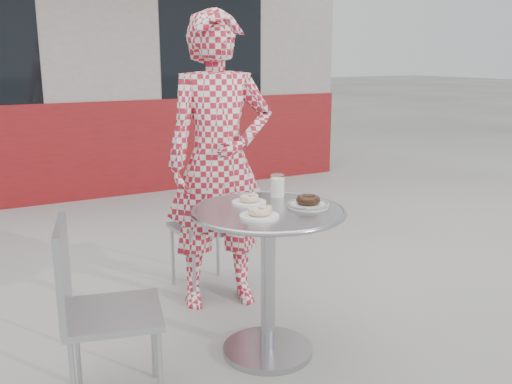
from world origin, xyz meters
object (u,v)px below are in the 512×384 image
chair_left (113,350)px  plate_far (249,200)px  seated_person (219,162)px  milk_cup (278,186)px  chair_far (207,252)px  plate_near (260,213)px  plate_checker (308,203)px  bistro_table (268,246)px

chair_left → plate_far: bearing=-61.2°
seated_person → milk_cup: 0.51m
chair_far → plate_near: 1.12m
plate_far → plate_near: bearing=-107.0°
plate_near → plate_checker: size_ratio=0.88×
bistro_table → seated_person: size_ratio=0.44×
chair_far → seated_person: bearing=88.5°
seated_person → plate_near: size_ratio=9.55×
bistro_table → plate_near: size_ratio=4.19×
bistro_table → plate_checker: (0.19, -0.05, 0.20)m
chair_far → plate_checker: (0.13, -0.92, 0.52)m
plate_far → chair_left: bearing=-165.1°
chair_left → plate_checker: chair_left is taller
plate_near → milk_cup: bearing=47.6°
seated_person → plate_checker: bearing=-67.5°
chair_far → milk_cup: 0.89m
chair_far → plate_checker: same height
seated_person → plate_checker: size_ratio=8.37×
bistro_table → chair_far: chair_far is taller
chair_left → bistro_table: bearing=-71.6°
bistro_table → plate_near: 0.25m
chair_left → seated_person: (0.85, 0.75, 0.60)m
chair_left → seated_person: size_ratio=0.48×
chair_far → milk_cup: bearing=96.1°
plate_checker → milk_cup: size_ratio=1.75×
chair_left → milk_cup: 1.13m
plate_far → milk_cup: 0.20m
chair_far → plate_far: chair_far is taller
chair_left → seated_person: 1.28m
seated_person → plate_near: (-0.17, -0.78, -0.09)m
chair_far → plate_near: (-0.16, -0.98, 0.52)m
bistro_table → seated_person: (0.07, 0.68, 0.29)m
seated_person → milk_cup: bearing=-66.2°
chair_left → plate_checker: size_ratio=4.00×
seated_person → plate_far: size_ratio=10.14×
chair_left → plate_checker: 1.11m
plate_far → chair_far: bearing=83.0°
bistro_table → plate_far: plate_far is taller
seated_person → plate_near: 0.81m
milk_cup → chair_left: bearing=-165.1°
milk_cup → plate_far: bearing=-165.0°
chair_left → seated_person: bearing=-34.8°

